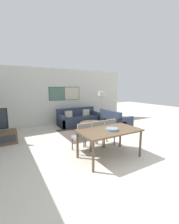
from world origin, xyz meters
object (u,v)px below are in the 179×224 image
at_px(sofa_side, 114,122).
at_px(fruit_bowl, 112,129).
at_px(coffee_table, 93,125).
at_px(dining_table, 109,133).
at_px(dining_chair_right, 107,131).
at_px(dining_chair_left, 82,136).
at_px(dining_chair_centre, 96,133).
at_px(floor_lamp, 102,96).
at_px(sofa_main, 78,119).

bearing_deg(sofa_side, fruit_bowl, 138.84).
relative_size(coffee_table, dining_table, 0.67).
bearing_deg(dining_chair_right, dining_chair_left, -178.11).
distance_m(coffee_table, dining_chair_right, 1.66).
xyz_separation_m(sofa_side, dining_chair_right, (-1.63, -1.59, 0.22)).
distance_m(dining_table, dining_chair_right, 0.86).
xyz_separation_m(dining_table, dining_chair_centre, (0.00, 0.68, -0.20)).
xyz_separation_m(sofa_side, floor_lamp, (0.09, 1.20, 1.13)).
xyz_separation_m(sofa_main, dining_chair_centre, (-0.88, -2.99, 0.22)).
height_order(dining_table, floor_lamp, floor_lamp).
bearing_deg(dining_chair_right, floor_lamp, 58.46).
relative_size(sofa_main, dining_table, 1.27).
xyz_separation_m(coffee_table, fruit_bowl, (-0.86, -2.36, 0.52)).
bearing_deg(dining_chair_left, fruit_bowl, -56.60).
bearing_deg(sofa_main, dining_chair_right, -98.04).
bearing_deg(sofa_side, dining_chair_left, 122.49).
bearing_deg(fruit_bowl, dining_table, 107.32).
bearing_deg(dining_chair_right, coffee_table, 75.17).
xyz_separation_m(dining_chair_left, floor_lamp, (2.64, 2.83, 0.91)).
xyz_separation_m(dining_table, dining_chair_left, (-0.46, 0.66, -0.20)).
height_order(dining_chair_right, floor_lamp, floor_lamp).
bearing_deg(sofa_side, coffee_table, 90.32).
bearing_deg(sofa_main, fruit_bowl, -102.94).
height_order(coffee_table, dining_chair_left, dining_chair_left).
bearing_deg(dining_chair_centre, dining_chair_left, -178.04).
height_order(dining_table, dining_chair_right, dining_chair_right).
height_order(sofa_main, coffee_table, sofa_main).
distance_m(coffee_table, dining_table, 2.48).
height_order(dining_table, dining_chair_left, dining_chair_left).
height_order(dining_table, dining_chair_centre, dining_chair_centre).
xyz_separation_m(sofa_side, fruit_bowl, (-2.07, -2.36, 0.53)).
height_order(dining_chair_left, dining_chair_right, same).
bearing_deg(dining_chair_right, sofa_main, 81.96).
bearing_deg(floor_lamp, dining_chair_centre, -127.79).
bearing_deg(dining_chair_centre, sofa_side, 37.61).
bearing_deg(dining_table, sofa_side, 47.61).
relative_size(sofa_side, fruit_bowl, 4.41).
height_order(coffee_table, dining_chair_centre, dining_chair_centre).
height_order(sofa_main, dining_chair_centre, dining_chair_centre).
distance_m(dining_chair_left, fruit_bowl, 0.94).
distance_m(sofa_side, dining_chair_centre, 2.65).
height_order(fruit_bowl, floor_lamp, floor_lamp).
relative_size(dining_table, dining_chair_left, 1.83).
bearing_deg(dining_chair_left, sofa_main, 65.88).
height_order(dining_chair_left, floor_lamp, floor_lamp).
relative_size(sofa_side, dining_chair_left, 1.62).
relative_size(sofa_main, dining_chair_right, 2.33).
bearing_deg(dining_chair_left, dining_table, -55.08).
bearing_deg(coffee_table, dining_chair_right, -104.83).
height_order(coffee_table, dining_chair_right, dining_chair_right).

